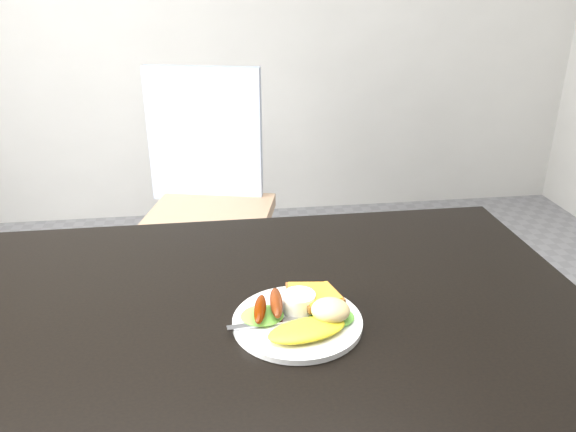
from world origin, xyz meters
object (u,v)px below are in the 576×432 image
object	(u,v)px
plate	(297,322)
dining_table	(267,317)
dining_chair	(209,219)
person	(204,165)

from	to	relation	value
plate	dining_table	bearing A→B (deg)	127.34
dining_table	dining_chair	distance (m)	1.14
person	dining_chair	bearing A→B (deg)	-88.26
dining_chair	person	size ratio (longest dim) A/B	0.28
dining_table	plate	world-z (taller)	plate
dining_table	dining_chair	xyz separation A→B (m)	(-0.11, 1.10, -0.28)
person	dining_table	bearing A→B (deg)	100.77
plate	person	bearing A→B (deg)	102.18
dining_table	person	world-z (taller)	person
person	plate	xyz separation A→B (m)	(0.16, -0.73, -0.05)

